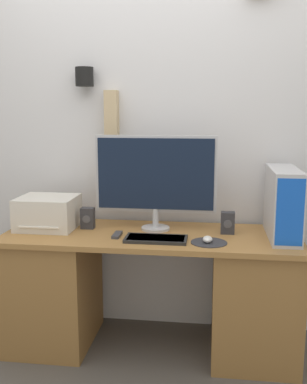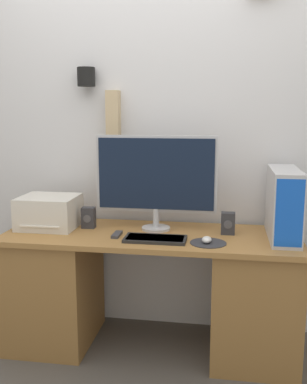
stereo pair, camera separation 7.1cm
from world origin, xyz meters
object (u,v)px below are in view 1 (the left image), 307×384
object	(u,v)px
keyboard	(156,239)
computer_tower	(283,203)
mouse	(208,239)
printer	(48,213)
remote_control	(117,235)
monitor	(156,176)
speaker_right	(228,223)
speaker_left	(88,218)

from	to	relation	value
keyboard	computer_tower	bearing A→B (deg)	13.38
mouse	printer	distance (m)	0.98
computer_tower	remote_control	xyz separation A→B (m)	(-0.92, -0.11, -0.19)
remote_control	monitor	bearing A→B (deg)	41.62
printer	remote_control	bearing A→B (deg)	-15.35
speaker_right	computer_tower	bearing A→B (deg)	-5.95
computer_tower	speaker_left	size ratio (longest dim) A/B	3.75
monitor	computer_tower	bearing A→B (deg)	-5.23
mouse	speaker_right	xyz separation A→B (m)	(0.11, 0.21, 0.04)
mouse	speaker_right	distance (m)	0.24
monitor	keyboard	size ratio (longest dim) A/B	2.10
remote_control	speaker_right	bearing A→B (deg)	12.77
monitor	remote_control	distance (m)	0.41
speaker_right	remote_control	distance (m)	0.64
mouse	printer	world-z (taller)	printer
monitor	speaker_right	world-z (taller)	monitor
printer	mouse	bearing A→B (deg)	-11.10
computer_tower	remote_control	world-z (taller)	computer_tower
mouse	speaker_left	xyz separation A→B (m)	(-0.72, 0.21, 0.04)
computer_tower	speaker_right	size ratio (longest dim) A/B	3.75
keyboard	computer_tower	distance (m)	0.74
keyboard	monitor	bearing A→B (deg)	97.75
speaker_left	remote_control	size ratio (longest dim) A/B	1.01
speaker_left	monitor	bearing A→B (deg)	4.10
monitor	mouse	world-z (taller)	monitor
mouse	speaker_left	size ratio (longest dim) A/B	0.59
mouse	remote_control	distance (m)	0.52
monitor	speaker_left	distance (m)	0.49
keyboard	speaker_left	size ratio (longest dim) A/B	2.67
monitor	printer	size ratio (longest dim) A/B	2.10
mouse	remote_control	bearing A→B (deg)	172.76
printer	remote_control	world-z (taller)	printer
monitor	mouse	bearing A→B (deg)	-37.62
keyboard	printer	xyz separation A→B (m)	(-0.68, 0.18, 0.08)
keyboard	speaker_left	distance (m)	0.49
mouse	keyboard	bearing A→B (deg)	178.02
speaker_left	remote_control	xyz separation A→B (m)	(0.21, -0.15, -0.06)
keyboard	printer	world-z (taller)	printer
monitor	computer_tower	size ratio (longest dim) A/B	1.49
mouse	computer_tower	size ratio (longest dim) A/B	0.16
keyboard	speaker_left	world-z (taller)	speaker_left
mouse	monitor	bearing A→B (deg)	142.38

